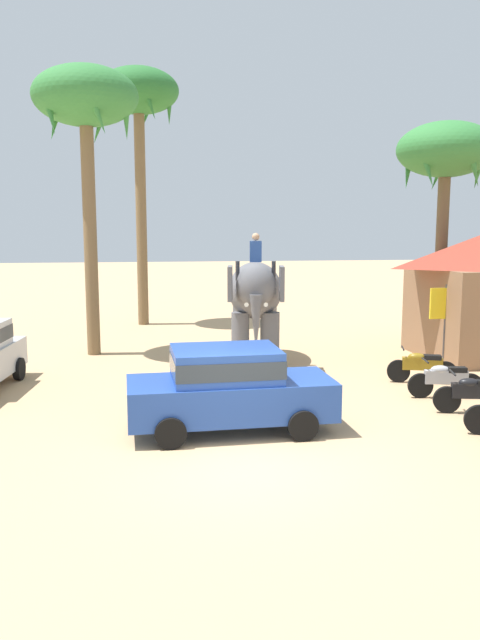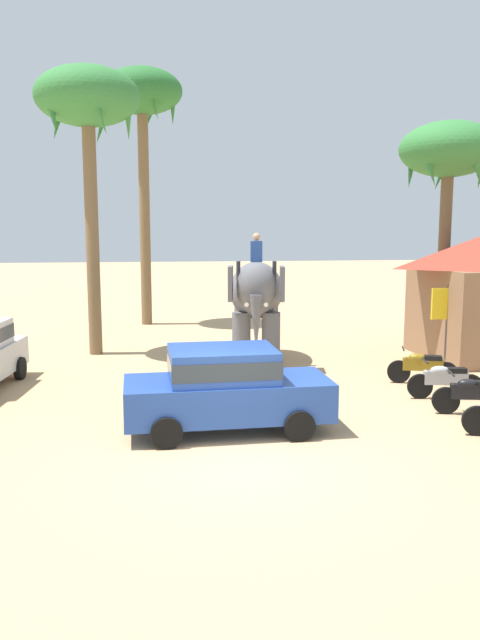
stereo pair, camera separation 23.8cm
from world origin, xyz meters
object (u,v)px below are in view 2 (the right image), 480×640
Objects in this scene: elephant_with_mahout at (256,296)px; palm_tree_near_hut at (449,155)px; car_sedan_foreground at (226,386)px; signboard_yellow at (448,309)px; motorcycle_end_of_row at (422,366)px; palm_tree_behind_elephant at (88,106)px; motorcycle_far_in_row at (445,380)px; palm_tree_left_of_road at (142,101)px; motorcycle_fourth_in_row at (474,394)px.

elephant_with_mahout is 0.53× the size of palm_tree_near_hut.
elephant_with_mahout is (1.56, 6.41, 1.06)m from car_sedan_foreground.
signboard_yellow is (6.99, 5.10, 0.76)m from car_sedan_foreground.
car_sedan_foreground is at bearing -143.89° from signboard_yellow.
palm_tree_near_hut reaches higher than motorcycle_end_of_row.
signboard_yellow is (5.43, -1.31, -0.30)m from elephant_with_mahout.
palm_tree_behind_elephant is 1.19× the size of palm_tree_near_hut.
palm_tree_near_hut is at bearing 68.83° from signboard_yellow.
palm_tree_behind_elephant reaches higher than palm_tree_near_hut.
palm_tree_behind_elephant is 12.37m from signboard_yellow.
car_sedan_foreground is at bearing -135.37° from palm_tree_near_hut.
elephant_with_mahout reaches higher than motorcycle_far_in_row.
palm_tree_behind_elephant is 0.87× the size of palm_tree_left_of_road.
motorcycle_far_in_row is 0.75× the size of signboard_yellow.
motorcycle_far_in_row is at bearing 92.69° from motorcycle_fourth_in_row.
motorcycle_far_in_row is 0.20× the size of palm_tree_behind_elephant.
palm_tree_left_of_road is at bearing 120.39° from motorcycle_far_in_row.
motorcycle_far_in_row is at bearing -59.61° from palm_tree_left_of_road.
car_sedan_foreground is at bearing -149.84° from motorcycle_end_of_row.
palm_tree_near_hut is (6.56, 1.60, 4.36)m from elephant_with_mahout.
palm_tree_left_of_road is (-10.00, 6.19, 2.58)m from palm_tree_near_hut.
palm_tree_near_hut is (2.62, 7.59, 5.89)m from motorcycle_fourth_in_row.
signboard_yellow is (-1.13, -2.92, -4.66)m from palm_tree_near_hut.
elephant_with_mahout is 5.29m from motorcycle_end_of_row.
palm_tree_left_of_road reaches higher than motorcycle_end_of_row.
palm_tree_behind_elephant is (-8.85, 5.02, 7.22)m from motorcycle_end_of_row.
palm_tree_behind_elephant is at bearing -103.96° from palm_tree_left_of_road.
motorcycle_far_in_row is 9.02m from palm_tree_near_hut.
motorcycle_fourth_in_row is at bearing -41.24° from palm_tree_behind_elephant.
car_sedan_foreground is 6.68m from elephant_with_mahout.
motorcycle_end_of_row is 0.24× the size of palm_tree_near_hut.
palm_tree_near_hut is 0.73× the size of palm_tree_left_of_road.
elephant_with_mahout is 7.75m from palm_tree_behind_elephant.
palm_tree_left_of_road is 4.26× the size of signboard_yellow.
palm_tree_near_hut is at bearing 61.29° from motorcycle_end_of_row.
elephant_with_mahout is 2.22× the size of motorcycle_far_in_row.
motorcycle_far_in_row is at bearing -50.44° from elephant_with_mahout.
elephant_with_mahout is 0.45× the size of palm_tree_behind_elephant.
palm_tree_behind_elephant is (-4.94, 1.79, 5.69)m from elephant_with_mahout.
motorcycle_end_of_row is at bearing 90.49° from motorcycle_fourth_in_row.
elephant_with_mahout is 10.99m from palm_tree_left_of_road.
palm_tree_left_of_road is (-3.45, 7.79, 6.94)m from elephant_with_mahout.
car_sedan_foreground is at bearing -82.44° from palm_tree_left_of_road.
elephant_with_mahout is at bearing -66.14° from palm_tree_left_of_road.
motorcycle_far_in_row is at bearing -114.76° from signboard_yellow.
motorcycle_end_of_row is at bearing -56.29° from palm_tree_left_of_road.
signboard_yellow is (8.87, -9.11, -7.24)m from palm_tree_left_of_road.
palm_tree_near_hut is at bearing 13.75° from elephant_with_mahout.
signboard_yellow is at bearing 51.64° from motorcycle_end_of_row.
motorcycle_far_in_row is (3.87, -4.68, -1.53)m from elephant_with_mahout.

